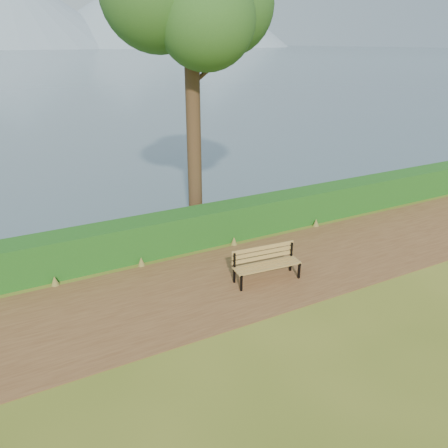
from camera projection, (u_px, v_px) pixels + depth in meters
ground at (216, 293)px, 9.97m from camera, size 140.00×140.00×0.00m
path at (210, 287)px, 10.21m from camera, size 40.00×3.40×0.01m
hedge at (173, 232)px, 11.90m from camera, size 32.00×0.85×1.00m
bench at (266, 261)px, 10.38m from camera, size 1.67×0.63×0.82m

